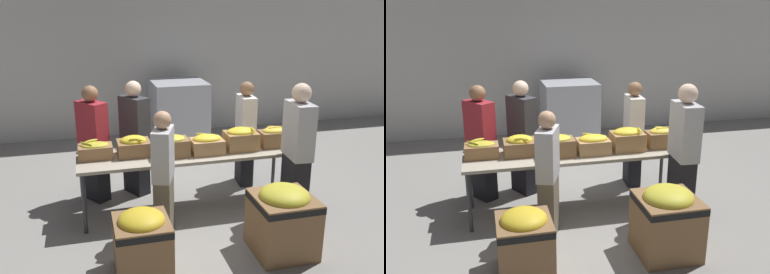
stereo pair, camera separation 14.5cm
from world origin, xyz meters
TOP-DOWN VIEW (x-y plane):
  - ground_plane at (0.00, 0.00)m, footprint 30.00×30.00m
  - wall_back at (0.00, 3.61)m, footprint 16.00×0.08m
  - sorting_table at (0.00, 0.00)m, footprint 2.85×0.76m
  - banana_box_0 at (-1.18, 0.08)m, footprint 0.42×0.26m
  - banana_box_1 at (-0.71, 0.07)m, footprint 0.41×0.33m
  - banana_box_2 at (-0.24, -0.08)m, footprint 0.42×0.29m
  - banana_box_3 at (0.22, -0.09)m, footprint 0.41×0.31m
  - banana_box_4 at (0.69, -0.06)m, footprint 0.42×0.33m
  - banana_box_5 at (1.18, -0.04)m, footprint 0.42×0.26m
  - volunteer_0 at (-1.19, 0.62)m, footprint 0.43×0.48m
  - volunteer_1 at (1.23, -0.58)m, footprint 0.27×0.49m
  - volunteer_2 at (1.02, 0.63)m, footprint 0.25×0.44m
  - volunteer_3 at (-0.45, -0.57)m, footprint 0.33×0.45m
  - volunteer_4 at (-0.61, 0.70)m, footprint 0.41×0.49m
  - donation_bin_0 at (-0.81, -1.27)m, footprint 0.56×0.56m
  - donation_bin_1 at (0.74, -1.27)m, footprint 0.65×0.65m
  - pallet_stack_0 at (0.49, 2.75)m, footprint 1.10×1.10m

SIDE VIEW (x-z plane):
  - ground_plane at x=0.00m, z-range 0.00..0.00m
  - donation_bin_0 at x=-0.81m, z-range 0.02..0.72m
  - donation_bin_1 at x=0.74m, z-range 0.02..0.81m
  - pallet_stack_0 at x=0.49m, z-range -0.01..1.22m
  - sorting_table at x=0.00m, z-range 0.35..1.15m
  - volunteer_3 at x=-0.45m, z-range 0.00..1.52m
  - volunteer_2 at x=1.02m, z-range 0.00..1.57m
  - volunteer_0 at x=-1.19m, z-range 0.00..1.62m
  - volunteer_4 at x=-0.61m, z-range -0.01..1.64m
  - volunteer_1 at x=1.23m, z-range -0.01..1.75m
  - banana_box_0 at x=-1.18m, z-range 0.79..1.02m
  - banana_box_3 at x=0.22m, z-range 0.80..1.06m
  - banana_box_1 at x=-0.71m, z-range 0.80..1.06m
  - banana_box_5 at x=1.18m, z-range 0.79..1.08m
  - banana_box_2 at x=-0.24m, z-range 0.80..1.08m
  - banana_box_4 at x=0.69m, z-range 0.80..1.11m
  - wall_back at x=0.00m, z-range 0.00..4.00m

